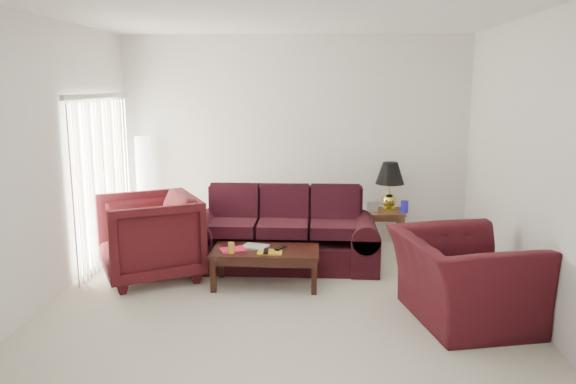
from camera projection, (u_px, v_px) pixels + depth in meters
The scene contains 19 objects.
floor at pixel (283, 303), 6.00m from camera, with size 5.00×5.00×0.00m, color beige.
blinds at pixel (102, 181), 7.21m from camera, with size 0.10×2.00×2.16m, color silver.
sofa at pixel (284, 229), 7.15m from camera, with size 2.38×1.03×0.97m, color black, non-canonical shape.
throw_pillow at pixel (259, 197), 7.96m from camera, with size 0.40×0.11×0.40m, color black.
end_table at pixel (386, 229), 7.99m from camera, with size 0.50×0.50×0.55m, color brown, non-canonical shape.
table_lamp at pixel (390, 186), 7.92m from camera, with size 0.41×0.41×0.68m, color gold, non-canonical shape.
clock at pixel (373, 207), 7.80m from camera, with size 0.15×0.05×0.15m, color #B0AFB4.
blue_canister at pixel (404, 207), 7.78m from camera, with size 0.11×0.11×0.17m, color #201CB9.
picture_frame at pixel (378, 203), 8.06m from camera, with size 0.12×0.02×0.15m, color silver.
floor_lamp at pixel (145, 190), 8.13m from camera, with size 0.26×0.26×1.59m, color silver, non-canonical shape.
armchair_left at pixel (149, 237), 6.71m from camera, with size 1.09×1.12×1.02m, color #3D0E12.
armchair_right at pixel (463, 278), 5.51m from camera, with size 1.32×1.16×0.86m, color #3A0D13.
coffee_table at pixel (266, 267), 6.51m from camera, with size 1.24×0.62×0.43m, color black, non-canonical shape.
magazine_red at pixel (233, 250), 6.43m from camera, with size 0.28×0.21×0.02m, color #E31641.
magazine_white at pixel (255, 246), 6.56m from camera, with size 0.28×0.21×0.02m, color beige.
magazine_orange at pixel (270, 252), 6.34m from camera, with size 0.27×0.20×0.02m, color gold.
remote_a at pixel (266, 251), 6.30m from camera, with size 0.05×0.18×0.02m, color black.
remote_b at pixel (281, 248), 6.43m from camera, with size 0.05×0.18×0.02m, color black.
yellow_glass at pixel (231, 248), 6.32m from camera, with size 0.07×0.07×0.12m, color gold.
Camera 1 is at (0.37, -5.65, 2.31)m, focal length 35.00 mm.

